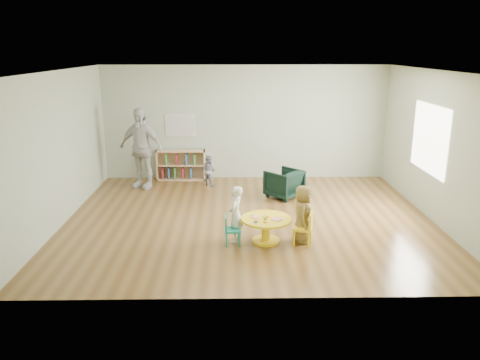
{
  "coord_description": "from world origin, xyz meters",
  "views": [
    {
      "loc": [
        -0.33,
        -8.51,
        3.19
      ],
      "look_at": [
        -0.18,
        -0.3,
        0.86
      ],
      "focal_mm": 35.0,
      "sensor_mm": 36.0,
      "label": 1
    }
  ],
  "objects_px": {
    "kid_chair_left": "(231,229)",
    "child_right": "(303,214)",
    "armchair": "(284,183)",
    "toddler": "(209,170)",
    "child_left": "(236,214)",
    "kid_chair_right": "(305,227)",
    "bookshelf": "(181,165)",
    "activity_table": "(266,225)",
    "adult_caretaker": "(141,148)"
  },
  "relations": [
    {
      "from": "child_right",
      "to": "toddler",
      "type": "height_order",
      "value": "child_right"
    },
    {
      "from": "adult_caretaker",
      "to": "kid_chair_left",
      "type": "bearing_deg",
      "value": -37.51
    },
    {
      "from": "activity_table",
      "to": "armchair",
      "type": "bearing_deg",
      "value": 76.96
    },
    {
      "from": "toddler",
      "to": "adult_caretaker",
      "type": "height_order",
      "value": "adult_caretaker"
    },
    {
      "from": "armchair",
      "to": "toddler",
      "type": "height_order",
      "value": "toddler"
    },
    {
      "from": "bookshelf",
      "to": "child_right",
      "type": "height_order",
      "value": "child_right"
    },
    {
      "from": "kid_chair_left",
      "to": "child_right",
      "type": "distance_m",
      "value": 1.24
    },
    {
      "from": "kid_chair_right",
      "to": "child_right",
      "type": "bearing_deg",
      "value": 33.66
    },
    {
      "from": "kid_chair_left",
      "to": "child_right",
      "type": "height_order",
      "value": "child_right"
    },
    {
      "from": "activity_table",
      "to": "bookshelf",
      "type": "bearing_deg",
      "value": 115.03
    },
    {
      "from": "activity_table",
      "to": "adult_caretaker",
      "type": "bearing_deg",
      "value": 129.15
    },
    {
      "from": "armchair",
      "to": "child_right",
      "type": "xyz_separation_m",
      "value": [
        0.04,
        -2.46,
        0.18
      ]
    },
    {
      "from": "kid_chair_right",
      "to": "activity_table",
      "type": "bearing_deg",
      "value": 96.52
    },
    {
      "from": "kid_chair_right",
      "to": "adult_caretaker",
      "type": "relative_size",
      "value": 0.3
    },
    {
      "from": "kid_chair_left",
      "to": "child_right",
      "type": "bearing_deg",
      "value": 93.22
    },
    {
      "from": "activity_table",
      "to": "adult_caretaker",
      "type": "xyz_separation_m",
      "value": [
        -2.69,
        3.3,
        0.65
      ]
    },
    {
      "from": "kid_chair_right",
      "to": "toddler",
      "type": "xyz_separation_m",
      "value": [
        -1.78,
        3.55,
        0.06
      ]
    },
    {
      "from": "kid_chair_left",
      "to": "kid_chair_right",
      "type": "xyz_separation_m",
      "value": [
        1.25,
        -0.03,
        0.03
      ]
    },
    {
      "from": "child_left",
      "to": "kid_chair_left",
      "type": "bearing_deg",
      "value": -15.79
    },
    {
      "from": "kid_chair_left",
      "to": "toddler",
      "type": "xyz_separation_m",
      "value": [
        -0.53,
        3.53,
        0.09
      ]
    },
    {
      "from": "child_left",
      "to": "activity_table",
      "type": "bearing_deg",
      "value": 103.27
    },
    {
      "from": "armchair",
      "to": "child_left",
      "type": "height_order",
      "value": "child_left"
    },
    {
      "from": "activity_table",
      "to": "child_right",
      "type": "xyz_separation_m",
      "value": [
        0.61,
        0.0,
        0.2
      ]
    },
    {
      "from": "activity_table",
      "to": "kid_chair_right",
      "type": "bearing_deg",
      "value": -10.11
    },
    {
      "from": "activity_table",
      "to": "kid_chair_left",
      "type": "relative_size",
      "value": 1.69
    },
    {
      "from": "kid_chair_right",
      "to": "toddler",
      "type": "height_order",
      "value": "toddler"
    },
    {
      "from": "activity_table",
      "to": "adult_caretaker",
      "type": "relative_size",
      "value": 0.45
    },
    {
      "from": "kid_chair_left",
      "to": "armchair",
      "type": "height_order",
      "value": "armchair"
    },
    {
      "from": "kid_chair_left",
      "to": "toddler",
      "type": "height_order",
      "value": "toddler"
    },
    {
      "from": "kid_chair_left",
      "to": "kid_chair_right",
      "type": "relative_size",
      "value": 0.89
    },
    {
      "from": "activity_table",
      "to": "bookshelf",
      "type": "distance_m",
      "value": 4.4
    },
    {
      "from": "child_left",
      "to": "toddler",
      "type": "xyz_separation_m",
      "value": [
        -0.61,
        3.4,
        -0.12
      ]
    },
    {
      "from": "kid_chair_right",
      "to": "armchair",
      "type": "relative_size",
      "value": 0.83
    },
    {
      "from": "bookshelf",
      "to": "kid_chair_left",
      "type": "bearing_deg",
      "value": -72.83
    },
    {
      "from": "kid_chair_right",
      "to": "toddler",
      "type": "relative_size",
      "value": 0.78
    },
    {
      "from": "adult_caretaker",
      "to": "kid_chair_right",
      "type": "bearing_deg",
      "value": -24.81
    },
    {
      "from": "bookshelf",
      "to": "child_left",
      "type": "relative_size",
      "value": 1.23
    },
    {
      "from": "kid_chair_right",
      "to": "bookshelf",
      "type": "height_order",
      "value": "bookshelf"
    },
    {
      "from": "bookshelf",
      "to": "armchair",
      "type": "relative_size",
      "value": 1.74
    },
    {
      "from": "armchair",
      "to": "toddler",
      "type": "xyz_separation_m",
      "value": [
        -1.7,
        0.97,
        0.05
      ]
    },
    {
      "from": "activity_table",
      "to": "child_left",
      "type": "bearing_deg",
      "value": 175.51
    },
    {
      "from": "kid_chair_left",
      "to": "armchair",
      "type": "xyz_separation_m",
      "value": [
        1.17,
        2.55,
        0.04
      ]
    },
    {
      "from": "child_right",
      "to": "toddler",
      "type": "distance_m",
      "value": 3.86
    },
    {
      "from": "bookshelf",
      "to": "toddler",
      "type": "bearing_deg",
      "value": -36.65
    },
    {
      "from": "kid_chair_left",
      "to": "bookshelf",
      "type": "height_order",
      "value": "bookshelf"
    },
    {
      "from": "kid_chair_right",
      "to": "child_left",
      "type": "relative_size",
      "value": 0.58
    },
    {
      "from": "armchair",
      "to": "child_right",
      "type": "height_order",
      "value": "child_right"
    },
    {
      "from": "armchair",
      "to": "child_left",
      "type": "relative_size",
      "value": 0.71
    },
    {
      "from": "child_right",
      "to": "toddler",
      "type": "bearing_deg",
      "value": 36.39
    },
    {
      "from": "bookshelf",
      "to": "kid_chair_right",
      "type": "bearing_deg",
      "value": -58.55
    }
  ]
}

